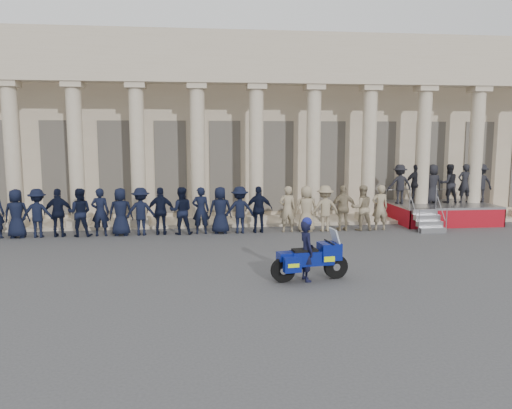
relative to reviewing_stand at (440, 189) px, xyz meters
The scene contains 6 objects.
ground 12.77m from the reviewing_stand, 141.68° to the right, with size 90.00×90.00×0.00m, color #3D3D40.
building 12.46m from the reviewing_stand, 145.29° to the left, with size 40.00×12.50×9.00m.
officer_rank 12.42m from the reviewing_stand, behind, with size 18.27×0.74×1.95m.
reviewing_stand is the anchor object (origin of this frame).
motorcycle 12.03m from the reviewing_stand, 132.81° to the right, with size 2.24×0.99×1.44m.
rider 12.11m from the reviewing_stand, 133.18° to the right, with size 0.49×0.67×1.80m.
Camera 1 is at (-1.27, -14.23, 3.97)m, focal length 35.00 mm.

